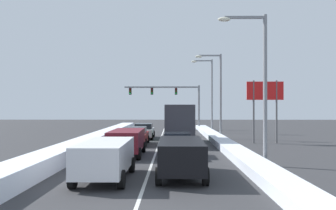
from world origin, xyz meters
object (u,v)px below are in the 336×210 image
suv_maroon_center_lane_second (127,140)px  sedan_red_center_lane_third (136,136)px  sedan_silver_center_lane_fourth (144,131)px  sedan_charcoal_right_lane_fourth (176,129)px  sedan_navy_right_lane_second (177,144)px  traffic_light_gantry (172,96)px  roadside_sign_right (265,97)px  street_lamp_right_mid (217,88)px  box_truck_right_lane_third (179,122)px  suv_black_right_lane_nearest (181,155)px  street_lamp_right_near (258,75)px  suv_white_center_lane_nearest (105,156)px  street_lamp_right_far (209,89)px

suv_maroon_center_lane_second → sedan_red_center_lane_third: size_ratio=1.09×
sedan_red_center_lane_third → sedan_silver_center_lane_fourth: (0.19, 5.75, 0.00)m
suv_maroon_center_lane_second → sedan_charcoal_right_lane_fourth: bearing=76.8°
sedan_charcoal_right_lane_fourth → sedan_silver_center_lane_fourth: 4.03m
suv_maroon_center_lane_second → sedan_navy_right_lane_second: bearing=0.5°
traffic_light_gantry → roadside_sign_right: bearing=-65.9°
sedan_navy_right_lane_second → traffic_light_gantry: (-0.27, 25.89, 3.96)m
traffic_light_gantry → street_lamp_right_mid: bearing=-72.1°
roadside_sign_right → box_truck_right_lane_third: bearing=-175.2°
suv_black_right_lane_nearest → box_truck_right_lane_third: box_truck_right_lane_third is taller
street_lamp_right_near → roadside_sign_right: 12.09m
suv_white_center_lane_nearest → sedan_silver_center_lane_fourth: suv_white_center_lane_nearest is taller
suv_white_center_lane_nearest → traffic_light_gantry: 33.57m
suv_maroon_center_lane_second → box_truck_right_lane_third: bearing=63.6°
sedan_charcoal_right_lane_fourth → suv_white_center_lane_nearest: size_ratio=0.92×
street_lamp_right_far → sedan_red_center_lane_third: bearing=-119.3°
sedan_red_center_lane_third → street_lamp_right_far: (7.59, 13.55, 4.57)m
street_lamp_right_mid → roadside_sign_right: street_lamp_right_mid is taller
suv_maroon_center_lane_second → suv_white_center_lane_nearest: bearing=-89.7°
roadside_sign_right → suv_black_right_lane_nearest: bearing=-118.1°
box_truck_right_lane_third → suv_maroon_center_lane_second: (-3.55, -7.15, -0.88)m
street_lamp_right_near → roadside_sign_right: street_lamp_right_near is taller
street_lamp_right_near → sedan_silver_center_lane_fourth: bearing=115.1°
sedan_red_center_lane_third → street_lamp_right_mid: 10.34m
street_lamp_right_near → sedan_charcoal_right_lane_fourth: bearing=102.9°
traffic_light_gantry → box_truck_right_lane_third: bearing=-88.3°
street_lamp_right_mid → sedan_charcoal_right_lane_fourth: bearing=148.8°
suv_maroon_center_lane_second → traffic_light_gantry: (3.00, 25.91, 3.71)m
sedan_navy_right_lane_second → suv_white_center_lane_nearest: (-3.24, -7.35, 0.25)m
suv_black_right_lane_nearest → sedan_charcoal_right_lane_fourth: 21.24m
street_lamp_right_mid → street_lamp_right_far: (0.06, 7.92, 0.28)m
street_lamp_right_near → sedan_red_center_lane_third: bearing=127.0°
sedan_charcoal_right_lane_fourth → street_lamp_right_near: 19.22m
sedan_red_center_lane_third → suv_maroon_center_lane_second: bearing=-89.4°
sedan_charcoal_right_lane_fourth → suv_white_center_lane_nearest: 22.12m
box_truck_right_lane_third → traffic_light_gantry: size_ratio=0.68×
sedan_red_center_lane_third → roadside_sign_right: 11.70m
suv_black_right_lane_nearest → street_lamp_right_mid: (4.11, 18.77, 4.04)m
suv_black_right_lane_nearest → street_lamp_right_far: 27.36m
suv_white_center_lane_nearest → sedan_silver_center_lane_fourth: 19.52m
street_lamp_right_mid → sedan_red_center_lane_third: bearing=-143.2°
suv_maroon_center_lane_second → roadside_sign_right: roadside_sign_right is taller
sedan_charcoal_right_lane_fourth → suv_maroon_center_lane_second: suv_maroon_center_lane_second is taller
sedan_navy_right_lane_second → street_lamp_right_near: 7.09m
box_truck_right_lane_third → sedan_charcoal_right_lane_fourth: (-0.14, 7.38, -1.14)m
box_truck_right_lane_third → roadside_sign_right: (7.55, 0.64, 2.12)m
street_lamp_right_mid → street_lamp_right_far: 7.92m
sedan_silver_center_lane_fourth → traffic_light_gantry: size_ratio=0.42×
sedan_navy_right_lane_second → street_lamp_right_near: (4.34, -3.79, 4.13)m
suv_maroon_center_lane_second → street_lamp_right_near: street_lamp_right_near is taller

